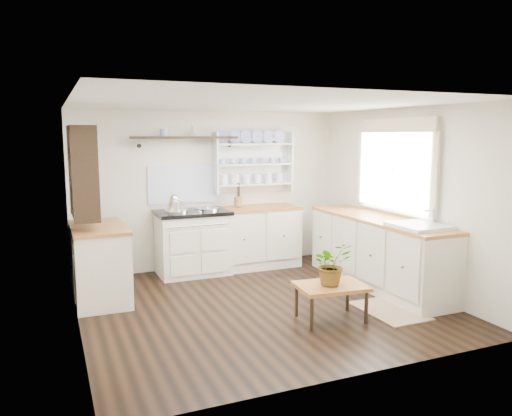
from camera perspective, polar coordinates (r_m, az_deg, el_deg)
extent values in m
cube|color=black|center=(5.92, 0.59, -10.94)|extent=(4.00, 3.80, 0.01)
cube|color=beige|center=(7.42, -5.22, 2.08)|extent=(4.00, 0.02, 2.30)
cube|color=beige|center=(6.69, 16.54, 1.08)|extent=(0.02, 3.80, 2.30)
cube|color=beige|center=(5.20, -20.08, -1.10)|extent=(0.02, 3.80, 2.30)
cube|color=white|center=(5.60, 0.62, 11.87)|extent=(4.00, 3.80, 0.01)
cube|color=white|center=(6.75, 15.60, 4.17)|extent=(0.04, 1.40, 1.00)
cube|color=white|center=(6.74, 15.46, 4.17)|extent=(0.02, 1.50, 1.10)
cube|color=beige|center=(6.71, 15.52, 9.11)|extent=(0.04, 1.55, 0.18)
cube|color=white|center=(7.12, -7.24, -4.12)|extent=(0.97, 0.63, 0.86)
cube|color=black|center=(7.03, -7.31, -0.52)|extent=(1.01, 0.67, 0.05)
cylinder|color=silver|center=(6.97, -9.09, -0.30)|extent=(0.33, 0.33, 0.03)
cylinder|color=silver|center=(7.09, -5.58, -0.09)|extent=(0.33, 0.33, 0.03)
cylinder|color=silver|center=(6.71, -6.48, -1.98)|extent=(0.87, 0.02, 0.02)
cube|color=beige|center=(7.45, -0.04, -3.38)|extent=(1.25, 0.60, 0.88)
cube|color=brown|center=(7.38, -0.04, -0.03)|extent=(1.27, 0.63, 0.04)
cube|color=beige|center=(6.71, 13.75, -4.95)|extent=(0.60, 2.40, 0.88)
cube|color=brown|center=(6.62, 13.88, -1.25)|extent=(0.62, 2.43, 0.04)
cube|color=white|center=(6.06, 18.08, -3.07)|extent=(0.55, 0.60, 0.28)
cylinder|color=silver|center=(6.16, 19.57, -1.07)|extent=(0.02, 0.02, 0.22)
cube|color=beige|center=(6.24, -17.40, -6.10)|extent=(0.60, 1.10, 0.88)
cube|color=brown|center=(6.15, -17.58, -2.13)|extent=(0.62, 1.13, 0.04)
cube|color=white|center=(7.58, -0.51, 5.29)|extent=(1.20, 0.03, 0.90)
cube|color=white|center=(7.50, -0.25, 5.25)|extent=(1.20, 0.22, 0.02)
cylinder|color=navy|center=(7.50, -0.28, 7.32)|extent=(0.20, 0.02, 0.20)
cube|color=black|center=(7.14, -8.08, 7.98)|extent=(1.50, 0.24, 0.04)
cone|color=black|center=(7.07, -13.35, 6.95)|extent=(0.06, 0.20, 0.06)
cone|color=black|center=(7.40, -3.29, 7.21)|extent=(0.06, 0.20, 0.06)
cube|color=black|center=(6.06, -19.18, 4.04)|extent=(0.28, 0.80, 1.05)
cylinder|color=olive|center=(7.35, -2.05, 0.73)|extent=(0.12, 0.12, 0.14)
cube|color=brown|center=(5.40, 8.57, -8.86)|extent=(0.76, 0.58, 0.04)
cylinder|color=black|center=(5.16, 6.39, -11.92)|extent=(0.04, 0.04, 0.35)
cylinder|color=black|center=(5.51, 4.64, -10.53)|extent=(0.04, 0.04, 0.35)
cylinder|color=black|center=(5.42, 12.48, -11.04)|extent=(0.04, 0.04, 0.35)
cylinder|color=black|center=(5.76, 10.42, -9.80)|extent=(0.04, 0.04, 0.35)
imported|color=#3F7233|center=(5.33, 8.63, -6.34)|extent=(0.41, 0.36, 0.45)
cube|color=#957856|center=(5.89, 15.00, -11.27)|extent=(0.57, 0.86, 0.02)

